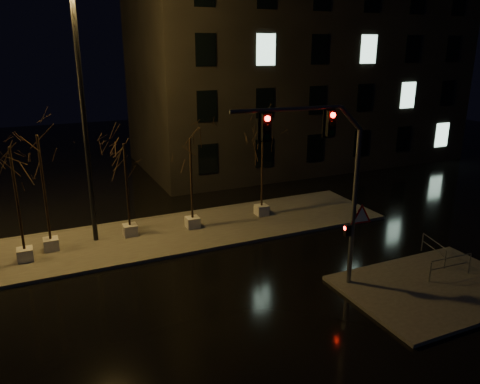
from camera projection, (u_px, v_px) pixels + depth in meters
name	position (u px, v px, depth m)	size (l,w,h in m)	color
ground	(222.00, 288.00, 18.22)	(90.00, 90.00, 0.00)	black
median	(176.00, 233.00, 23.41)	(22.00, 5.00, 0.15)	#46433F
sidewalk_corner	(435.00, 288.00, 18.11)	(7.00, 5.00, 0.15)	#46433F
building	(298.00, 66.00, 37.13)	(25.00, 12.00, 15.00)	black
tree_0	(13.00, 173.00, 19.11)	(1.80, 1.80, 5.14)	beige
tree_1	(40.00, 162.00, 20.09)	(1.80, 1.80, 5.43)	beige
tree_2	(125.00, 165.00, 21.88)	(1.80, 1.80, 4.70)	beige
tree_3	(191.00, 159.00, 22.86)	(1.80, 1.80, 4.74)	beige
tree_4	(262.00, 151.00, 24.66)	(1.80, 1.80, 4.70)	beige
traffic_signal_mast	(330.00, 172.00, 16.70)	(5.68, 0.65, 6.96)	slate
streetlight_main	(82.00, 102.00, 20.47)	(2.82, 0.47, 11.30)	black
guard_rail_a	(451.00, 264.00, 18.62)	(2.07, 0.16, 0.89)	slate
guard_rail_b	(434.00, 247.00, 20.20)	(0.49, 1.78, 0.87)	slate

